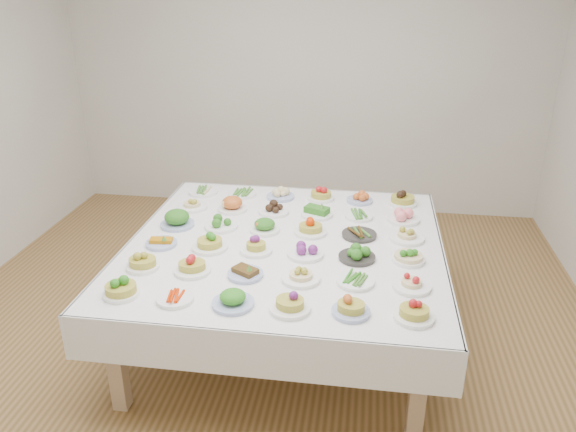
# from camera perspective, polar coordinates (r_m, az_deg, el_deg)

# --- Properties ---
(room_envelope) EXTENTS (5.02, 5.02, 2.81)m
(room_envelope) POSITION_cam_1_polar(r_m,az_deg,el_deg) (3.47, -3.46, 13.69)
(room_envelope) COLOR olive
(room_envelope) RESTS_ON ground
(display_table) EXTENTS (2.11, 2.11, 0.75)m
(display_table) POSITION_cam_1_polar(r_m,az_deg,el_deg) (3.82, -0.33, -3.62)
(display_table) COLOR white
(display_table) RESTS_ON ground
(dish_0) EXTENTS (0.20, 0.20, 0.13)m
(dish_0) POSITION_cam_1_polar(r_m,az_deg,el_deg) (3.30, -16.66, -6.79)
(dish_0) COLOR white
(dish_0) RESTS_ON display_table
(dish_1) EXTENTS (0.20, 0.20, 0.05)m
(dish_1) POSITION_cam_1_polar(r_m,az_deg,el_deg) (3.20, -11.41, -8.14)
(dish_1) COLOR white
(dish_1) RESTS_ON display_table
(dish_2) EXTENTS (0.23, 0.23, 0.13)m
(dish_2) POSITION_cam_1_polar(r_m,az_deg,el_deg) (3.09, -5.64, -8.10)
(dish_2) COLOR #4C66B2
(dish_2) RESTS_ON display_table
(dish_3) EXTENTS (0.22, 0.22, 0.12)m
(dish_3) POSITION_cam_1_polar(r_m,az_deg,el_deg) (3.04, 0.20, -8.73)
(dish_3) COLOR white
(dish_3) RESTS_ON display_table
(dish_4) EXTENTS (0.20, 0.20, 0.11)m
(dish_4) POSITION_cam_1_polar(r_m,az_deg,el_deg) (3.03, 6.42, -9.12)
(dish_4) COLOR #4C66B2
(dish_4) RESTS_ON display_table
(dish_5) EXTENTS (0.21, 0.21, 0.11)m
(dish_5) POSITION_cam_1_polar(r_m,az_deg,el_deg) (3.04, 12.70, -9.37)
(dish_5) COLOR white
(dish_5) RESTS_ON display_table
(dish_6) EXTENTS (0.20, 0.20, 0.12)m
(dish_6) POSITION_cam_1_polar(r_m,az_deg,el_deg) (3.56, -14.58, -4.41)
(dish_6) COLOR white
(dish_6) RESTS_ON display_table
(dish_7) EXTENTS (0.22, 0.22, 0.14)m
(dish_7) POSITION_cam_1_polar(r_m,az_deg,el_deg) (3.44, -9.75, -4.65)
(dish_7) COLOR white
(dish_7) RESTS_ON display_table
(dish_8) EXTENTS (0.21, 0.21, 0.08)m
(dish_8) POSITION_cam_1_polar(r_m,az_deg,el_deg) (3.37, -4.36, -5.67)
(dish_8) COLOR #4C66B2
(dish_8) RESTS_ON display_table
(dish_9) EXTENTS (0.23, 0.23, 0.11)m
(dish_9) POSITION_cam_1_polar(r_m,az_deg,el_deg) (3.31, 1.32, -5.80)
(dish_9) COLOR white
(dish_9) RESTS_ON display_table
(dish_10) EXTENTS (0.22, 0.22, 0.05)m
(dish_10) POSITION_cam_1_polar(r_m,az_deg,el_deg) (3.32, 6.85, -6.51)
(dish_10) COLOR white
(dish_10) RESTS_ON display_table
(dish_11) EXTENTS (0.22, 0.22, 0.11)m
(dish_11) POSITION_cam_1_polar(r_m,az_deg,el_deg) (3.31, 12.47, -6.46)
(dish_11) COLOR white
(dish_11) RESTS_ON display_table
(dish_12) EXTENTS (0.20, 0.20, 0.08)m
(dish_12) POSITION_cam_1_polar(r_m,az_deg,el_deg) (3.83, -12.76, -2.51)
(dish_12) COLOR #4C66B2
(dish_12) RESTS_ON display_table
(dish_13) EXTENTS (0.23, 0.23, 0.14)m
(dish_13) POSITION_cam_1_polar(r_m,az_deg,el_deg) (3.71, -7.98, -2.38)
(dish_13) COLOR white
(dish_13) RESTS_ON display_table
(dish_14) EXTENTS (0.21, 0.21, 0.11)m
(dish_14) POSITION_cam_1_polar(r_m,az_deg,el_deg) (3.64, -3.27, -3.01)
(dish_14) COLOR white
(dish_14) RESTS_ON display_table
(dish_15) EXTENTS (0.23, 0.23, 0.10)m
(dish_15) POSITION_cam_1_polar(r_m,az_deg,el_deg) (3.60, 1.77, -3.38)
(dish_15) COLOR white
(dish_15) RESTS_ON display_table
(dish_16) EXTENTS (0.23, 0.23, 0.11)m
(dish_16) POSITION_cam_1_polar(r_m,az_deg,el_deg) (3.57, 7.04, -3.63)
(dish_16) COLOR #2C2A27
(dish_16) RESTS_ON display_table
(dish_17) EXTENTS (0.20, 0.20, 0.12)m
(dish_17) POSITION_cam_1_polar(r_m,az_deg,el_deg) (3.60, 12.17, -3.76)
(dish_17) COLOR white
(dish_17) RESTS_ON display_table
(dish_18) EXTENTS (0.24, 0.24, 0.14)m
(dish_18) POSITION_cam_1_polar(r_m,az_deg,el_deg) (4.08, -11.22, -0.18)
(dish_18) COLOR #4C66B2
(dish_18) RESTS_ON display_table
(dish_19) EXTENTS (0.23, 0.23, 0.11)m
(dish_19) POSITION_cam_1_polar(r_m,az_deg,el_deg) (4.01, -6.84, -0.53)
(dish_19) COLOR white
(dish_19) RESTS_ON display_table
(dish_20) EXTENTS (0.21, 0.21, 0.11)m
(dish_20) POSITION_cam_1_polar(r_m,az_deg,el_deg) (3.93, -2.39, -0.88)
(dish_20) COLOR white
(dish_20) RESTS_ON display_table
(dish_21) EXTENTS (0.23, 0.23, 0.14)m
(dish_21) POSITION_cam_1_polar(r_m,az_deg,el_deg) (3.89, 2.32, -0.92)
(dish_21) COLOR white
(dish_21) RESTS_ON display_table
(dish_22) EXTENTS (0.25, 0.24, 0.06)m
(dish_22) POSITION_cam_1_polar(r_m,az_deg,el_deg) (3.89, 7.25, -1.73)
(dish_22) COLOR #2C2A27
(dish_22) RESTS_ON display_table
(dish_23) EXTENTS (0.24, 0.24, 0.12)m
(dish_23) POSITION_cam_1_polar(r_m,az_deg,el_deg) (3.89, 12.00, -1.66)
(dish_23) COLOR white
(dish_23) RESTS_ON display_table
(dish_24) EXTENTS (0.23, 0.23, 0.11)m
(dish_24) POSITION_cam_1_polar(r_m,az_deg,el_deg) (4.37, -9.74, 1.34)
(dish_24) COLOR white
(dish_24) RESTS_ON display_table
(dish_25) EXTENTS (0.22, 0.22, 0.13)m
(dish_25) POSITION_cam_1_polar(r_m,az_deg,el_deg) (4.29, -5.69, 1.35)
(dish_25) COLOR white
(dish_25) RESTS_ON display_table
(dish_26) EXTENTS (0.23, 0.23, 0.10)m
(dish_26) POSITION_cam_1_polar(r_m,az_deg,el_deg) (4.23, -1.46, 0.85)
(dish_26) COLOR white
(dish_26) RESTS_ON display_table
(dish_27) EXTENTS (0.23, 0.23, 0.11)m
(dish_27) POSITION_cam_1_polar(r_m,az_deg,el_deg) (4.19, 2.95, 0.61)
(dish_27) COLOR white
(dish_27) RESTS_ON display_table
(dish_28) EXTENTS (0.20, 0.20, 0.05)m
(dish_28) POSITION_cam_1_polar(r_m,az_deg,el_deg) (4.19, 7.23, 0.10)
(dish_28) COLOR white
(dish_28) RESTS_ON display_table
(dish_29) EXTENTS (0.24, 0.24, 0.11)m
(dish_29) POSITION_cam_1_polar(r_m,az_deg,el_deg) (4.18, 11.65, 0.16)
(dish_29) COLOR white
(dish_29) RESTS_ON display_table
(dish_30) EXTENTS (0.23, 0.23, 0.06)m
(dish_30) POSITION_cam_1_polar(r_m,az_deg,el_deg) (4.67, -8.61, 2.59)
(dish_30) COLOR white
(dish_30) RESTS_ON display_table
(dish_31) EXTENTS (0.22, 0.22, 0.05)m
(dish_31) POSITION_cam_1_polar(r_m,az_deg,el_deg) (4.59, -4.66, 2.36)
(dish_31) COLOR white
(dish_31) RESTS_ON display_table
(dish_32) EXTENTS (0.22, 0.22, 0.09)m
(dish_32) POSITION_cam_1_polar(r_m,az_deg,el_deg) (4.52, -0.77, 2.27)
(dish_32) COLOR #4C66B2
(dish_32) RESTS_ON display_table
(dish_33) EXTENTS (0.20, 0.20, 0.12)m
(dish_33) POSITION_cam_1_polar(r_m,az_deg,el_deg) (4.49, 3.38, 2.30)
(dish_33) COLOR white
(dish_33) RESTS_ON display_table
(dish_34) EXTENTS (0.20, 0.20, 0.08)m
(dish_34) POSITION_cam_1_polar(r_m,az_deg,el_deg) (4.48, 7.29, 1.82)
(dish_34) COLOR #4C66B2
(dish_34) RESTS_ON display_table
(dish_35) EXTENTS (0.22, 0.22, 0.14)m
(dish_35) POSITION_cam_1_polar(r_m,az_deg,el_deg) (4.47, 11.60, 1.96)
(dish_35) COLOR white
(dish_35) RESTS_ON display_table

